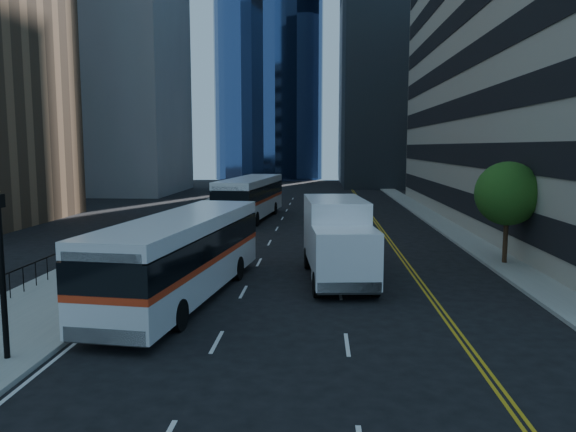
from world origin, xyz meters
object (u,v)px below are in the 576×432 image
Objects in this scene: bus_front at (183,254)px; box_truck at (338,238)px; bus_rear at (251,197)px; lamp_post at (2,267)px; street_tree at (508,194)px.

box_truck is at bearing 36.33° from bus_front.
bus_rear is 1.75× the size of box_truck.
lamp_post is at bearing -137.56° from box_truck.
bus_rear is at bearing 84.69° from lamp_post.
street_tree is 23.06m from bus_rear.
lamp_post reaches higher than box_truck.
street_tree is at bearing 37.87° from lamp_post.
street_tree is 0.66× the size of box_truck.
lamp_post is (-18.00, -14.00, -0.92)m from street_tree.
street_tree is 0.38× the size of bus_rear.
lamp_post is 7.72m from bus_front.
box_truck is at bearing -66.64° from bus_rear.
box_truck reaches higher than bus_front.
street_tree is at bearing 32.73° from bus_front.
lamp_post is at bearing -89.24° from bus_rear.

